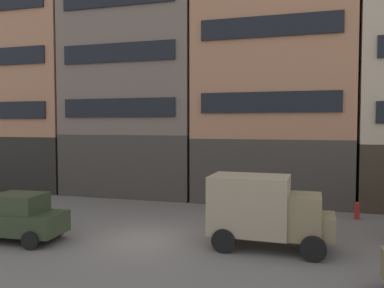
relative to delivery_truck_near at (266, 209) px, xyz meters
The scene contains 7 objects.
ground_plane 4.82m from the delivery_truck_near, behind, with size 120.00×120.00×0.00m, color #605B56.
building_far_left 21.66m from the delivery_truck_near, 151.02° to the left, with size 8.53×6.25×17.97m.
building_center_left 15.37m from the delivery_truck_near, 133.54° to the left, with size 8.98×6.25×17.25m.
building_center_right 11.87m from the delivery_truck_near, 93.36° to the left, with size 9.25×6.25×16.03m.
delivery_truck_near is the anchor object (origin of this frame).
sedan_light 9.44m from the delivery_truck_near, 169.24° to the right, with size 3.78×2.01×1.83m.
fire_hydrant_curbside 6.79m from the delivery_truck_near, 56.36° to the left, with size 0.24×0.24×0.83m.
Camera 1 is at (5.98, -13.98, 4.50)m, focal length 36.81 mm.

